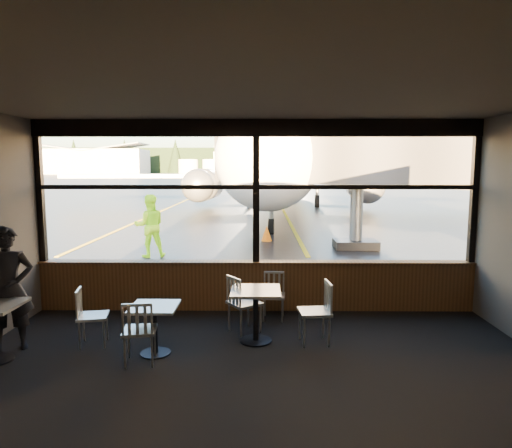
{
  "coord_description": "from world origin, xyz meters",
  "views": [
    {
      "loc": [
        0.08,
        -8.28,
        2.65
      ],
      "look_at": [
        -0.01,
        1.0,
        1.5
      ],
      "focal_mm": 32.0,
      "sensor_mm": 36.0,
      "label": 1
    }
  ],
  "objects_px": {
    "airliner": "(283,124)",
    "cafe_table_near": "(256,316)",
    "chair_near_e": "(314,313)",
    "chair_mid_w": "(93,317)",
    "cone_nose": "(267,233)",
    "jet_bridge": "(378,182)",
    "chair_near_w": "(245,304)",
    "cafe_table_mid": "(155,330)",
    "chair_mid_s": "(140,331)",
    "passenger": "(9,289)",
    "ground_crew": "(150,226)",
    "chair_near_n": "(273,296)"
  },
  "relations": [
    {
      "from": "airliner",
      "to": "cafe_table_near",
      "type": "relative_size",
      "value": 43.64
    },
    {
      "from": "chair_near_e",
      "to": "chair_mid_w",
      "type": "relative_size",
      "value": 1.09
    },
    {
      "from": "chair_near_e",
      "to": "cone_nose",
      "type": "xyz_separation_m",
      "value": [
        -0.59,
        9.75,
        -0.21
      ]
    },
    {
      "from": "jet_bridge",
      "to": "chair_near_e",
      "type": "distance_m",
      "value": 7.82
    },
    {
      "from": "chair_near_e",
      "to": "chair_near_w",
      "type": "height_order",
      "value": "chair_near_e"
    },
    {
      "from": "chair_near_e",
      "to": "airliner",
      "type": "bearing_deg",
      "value": -7.27
    },
    {
      "from": "chair_near_w",
      "to": "chair_mid_w",
      "type": "xyz_separation_m",
      "value": [
        -2.24,
        -0.56,
        -0.04
      ]
    },
    {
      "from": "cafe_table_mid",
      "to": "chair_mid_s",
      "type": "xyz_separation_m",
      "value": [
        -0.13,
        -0.31,
        0.1
      ]
    },
    {
      "from": "jet_bridge",
      "to": "chair_mid_w",
      "type": "height_order",
      "value": "jet_bridge"
    },
    {
      "from": "airliner",
      "to": "chair_mid_w",
      "type": "xyz_separation_m",
      "value": [
        -3.95,
        -23.49,
        -5.02
      ]
    },
    {
      "from": "passenger",
      "to": "airliner",
      "type": "bearing_deg",
      "value": 50.55
    },
    {
      "from": "chair_near_e",
      "to": "chair_mid_w",
      "type": "xyz_separation_m",
      "value": [
        -3.31,
        -0.11,
        -0.04
      ]
    },
    {
      "from": "ground_crew",
      "to": "cafe_table_near",
      "type": "bearing_deg",
      "value": 97.84
    },
    {
      "from": "chair_mid_s",
      "to": "passenger",
      "type": "distance_m",
      "value": 2.11
    },
    {
      "from": "chair_near_e",
      "to": "chair_near_n",
      "type": "height_order",
      "value": "chair_near_e"
    },
    {
      "from": "cafe_table_near",
      "to": "passenger",
      "type": "xyz_separation_m",
      "value": [
        -3.56,
        -0.33,
        0.5
      ]
    },
    {
      "from": "chair_near_w",
      "to": "cafe_table_near",
      "type": "bearing_deg",
      "value": -9.88
    },
    {
      "from": "jet_bridge",
      "to": "ground_crew",
      "type": "relative_size",
      "value": 5.44
    },
    {
      "from": "chair_near_w",
      "to": "chair_mid_s",
      "type": "height_order",
      "value": "chair_near_w"
    },
    {
      "from": "chair_near_e",
      "to": "chair_near_n",
      "type": "bearing_deg",
      "value": 22.5
    },
    {
      "from": "jet_bridge",
      "to": "chair_near_n",
      "type": "bearing_deg",
      "value": -118.62
    },
    {
      "from": "airliner",
      "to": "cone_nose",
      "type": "bearing_deg",
      "value": -90.23
    },
    {
      "from": "chair_near_w",
      "to": "chair_mid_s",
      "type": "relative_size",
      "value": 1.05
    },
    {
      "from": "cone_nose",
      "to": "cafe_table_mid",
      "type": "bearing_deg",
      "value": -99.59
    },
    {
      "from": "chair_near_w",
      "to": "ground_crew",
      "type": "xyz_separation_m",
      "value": [
        -3.05,
        6.3,
        0.45
      ]
    },
    {
      "from": "chair_near_e",
      "to": "chair_mid_s",
      "type": "distance_m",
      "value": 2.55
    },
    {
      "from": "jet_bridge",
      "to": "cafe_table_mid",
      "type": "bearing_deg",
      "value": -123.58
    },
    {
      "from": "jet_bridge",
      "to": "ground_crew",
      "type": "height_order",
      "value": "jet_bridge"
    },
    {
      "from": "cafe_table_near",
      "to": "cone_nose",
      "type": "bearing_deg",
      "value": 88.28
    },
    {
      "from": "passenger",
      "to": "jet_bridge",
      "type": "bearing_deg",
      "value": 18.69
    },
    {
      "from": "chair_near_w",
      "to": "passenger",
      "type": "bearing_deg",
      "value": -112.23
    },
    {
      "from": "cafe_table_mid",
      "to": "passenger",
      "type": "relative_size",
      "value": 0.39
    },
    {
      "from": "passenger",
      "to": "chair_near_w",
      "type": "bearing_deg",
      "value": -15.12
    },
    {
      "from": "passenger",
      "to": "cone_nose",
      "type": "bearing_deg",
      "value": 41.67
    },
    {
      "from": "passenger",
      "to": "cafe_table_mid",
      "type": "bearing_deg",
      "value": -31.36
    },
    {
      "from": "chair_near_w",
      "to": "chair_near_n",
      "type": "relative_size",
      "value": 1.15
    },
    {
      "from": "cafe_table_mid",
      "to": "chair_near_e",
      "type": "height_order",
      "value": "chair_near_e"
    },
    {
      "from": "jet_bridge",
      "to": "chair_near_w",
      "type": "height_order",
      "value": "jet_bridge"
    },
    {
      "from": "cafe_table_mid",
      "to": "chair_mid_w",
      "type": "height_order",
      "value": "chair_mid_w"
    },
    {
      "from": "chair_near_n",
      "to": "chair_near_w",
      "type": "bearing_deg",
      "value": 58.06
    },
    {
      "from": "airliner",
      "to": "cafe_table_mid",
      "type": "height_order",
      "value": "airliner"
    },
    {
      "from": "ground_crew",
      "to": "airliner",
      "type": "bearing_deg",
      "value": -123.88
    },
    {
      "from": "airliner",
      "to": "chair_mid_s",
      "type": "bearing_deg",
      "value": -92.34
    },
    {
      "from": "airliner",
      "to": "ground_crew",
      "type": "xyz_separation_m",
      "value": [
        -4.76,
        -16.63,
        -4.53
      ]
    },
    {
      "from": "chair_mid_w",
      "to": "ground_crew",
      "type": "height_order",
      "value": "ground_crew"
    },
    {
      "from": "chair_near_e",
      "to": "ground_crew",
      "type": "xyz_separation_m",
      "value": [
        -4.12,
        6.75,
        0.45
      ]
    },
    {
      "from": "cafe_table_mid",
      "to": "cone_nose",
      "type": "bearing_deg",
      "value": 80.41
    },
    {
      "from": "cafe_table_mid",
      "to": "chair_mid_s",
      "type": "relative_size",
      "value": 0.79
    },
    {
      "from": "chair_mid_w",
      "to": "cafe_table_near",
      "type": "bearing_deg",
      "value": 82.46
    },
    {
      "from": "jet_bridge",
      "to": "chair_near_e",
      "type": "relative_size",
      "value": 10.54
    }
  ]
}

